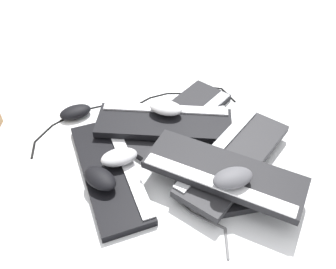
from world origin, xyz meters
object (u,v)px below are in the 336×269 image
object	(u,v)px
keyboard_0	(179,119)
mouse_3	(75,112)
keyboard_1	(110,171)
mouse_2	(233,178)
mouse_0	(100,178)
keyboard_3	(164,122)
keyboard_5	(224,173)
mouse_1	(119,157)
keyboard_2	(222,154)
mouse_4	(167,108)
keyboard_4	(234,158)

from	to	relation	value
keyboard_0	mouse_3	distance (m)	0.36
keyboard_1	mouse_3	distance (m)	0.31
mouse_2	mouse_0	bearing A→B (deg)	152.81
keyboard_3	keyboard_5	xyz separation A→B (m)	(-0.21, -0.21, 0.03)
mouse_1	mouse_3	world-z (taller)	mouse_1
keyboard_2	mouse_3	size ratio (longest dim) A/B	4.22
keyboard_0	keyboard_2	size ratio (longest dim) A/B	0.99
keyboard_0	mouse_0	bearing A→B (deg)	152.68
mouse_1	mouse_3	xyz separation A→B (m)	(0.21, 0.22, -0.03)
keyboard_5	mouse_0	xyz separation A→B (m)	(-0.06, 0.34, -0.02)
keyboard_5	mouse_4	bearing A→B (deg)	40.11
keyboard_5	keyboard_2	bearing A→B (deg)	3.54
keyboard_0	keyboard_3	distance (m)	0.08
keyboard_1	mouse_1	xyz separation A→B (m)	(0.03, -0.02, 0.04)
keyboard_4	mouse_2	distance (m)	0.15
keyboard_1	keyboard_4	bearing A→B (deg)	-75.48
keyboard_3	mouse_4	distance (m)	0.05
keyboard_2	mouse_2	size ratio (longest dim) A/B	4.22
mouse_3	mouse_2	bearing A→B (deg)	116.35
keyboard_2	mouse_2	bearing A→B (deg)	-170.00
mouse_0	mouse_4	distance (m)	0.33
mouse_0	mouse_1	size ratio (longest dim) A/B	1.00
keyboard_0	mouse_4	world-z (taller)	mouse_4
keyboard_2	mouse_4	xyz separation A→B (m)	(0.11, 0.20, 0.07)
keyboard_0	keyboard_4	world-z (taller)	keyboard_4
keyboard_5	mouse_3	distance (m)	0.58
keyboard_5	keyboard_4	bearing A→B (deg)	-15.42
keyboard_1	mouse_3	size ratio (longest dim) A/B	4.13
mouse_3	keyboard_1	bearing A→B (deg)	93.34
mouse_2	mouse_3	world-z (taller)	mouse_2
keyboard_1	mouse_3	bearing A→B (deg)	39.99
keyboard_3	mouse_0	bearing A→B (deg)	154.64
keyboard_2	keyboard_5	world-z (taller)	keyboard_5
mouse_1	mouse_2	bearing A→B (deg)	-42.59
keyboard_2	mouse_4	size ratio (longest dim) A/B	4.22
mouse_1	mouse_4	distance (m)	0.24
keyboard_4	mouse_0	distance (m)	0.39
mouse_0	mouse_1	bearing A→B (deg)	-79.31
keyboard_2	mouse_4	bearing A→B (deg)	60.43
keyboard_5	mouse_1	world-z (taller)	keyboard_5
keyboard_0	mouse_3	xyz separation A→B (m)	(-0.03, 0.36, 0.01)
keyboard_2	keyboard_4	xyz separation A→B (m)	(-0.04, -0.03, 0.03)
keyboard_4	mouse_2	bearing A→B (deg)	178.95
mouse_3	mouse_1	bearing A→B (deg)	99.99
keyboard_3	mouse_1	bearing A→B (deg)	151.63
keyboard_0	mouse_3	world-z (taller)	mouse_3
mouse_3	mouse_4	world-z (taller)	mouse_4
keyboard_0	keyboard_3	size ratio (longest dim) A/B	1.01
keyboard_5	keyboard_0	bearing A→B (deg)	31.74
keyboard_0	keyboard_3	xyz separation A→B (m)	(-0.06, 0.04, 0.03)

